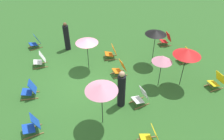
% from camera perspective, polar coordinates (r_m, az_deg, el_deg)
% --- Properties ---
extents(ground_plane, '(40.00, 40.00, 0.00)m').
position_cam_1_polar(ground_plane, '(10.55, -6.22, -3.38)').
color(ground_plane, '#2D6026').
extents(deckchair_0, '(0.54, 0.80, 0.83)m').
position_cam_1_polar(deckchair_0, '(10.79, 2.18, 0.39)').
color(deckchair_0, olive).
rests_on(deckchair_0, ground).
extents(deckchair_2, '(0.48, 0.76, 0.83)m').
position_cam_1_polar(deckchair_2, '(12.06, -18.83, 2.55)').
color(deckchair_2, olive).
rests_on(deckchair_2, ground).
extents(deckchair_3, '(0.68, 0.87, 0.83)m').
position_cam_1_polar(deckchair_3, '(13.94, -20.05, 7.12)').
color(deckchair_3, olive).
rests_on(deckchair_3, ground).
extents(deckchair_4, '(0.53, 0.79, 0.83)m').
position_cam_1_polar(deckchair_4, '(11.17, 26.43, -2.69)').
color(deckchair_4, olive).
rests_on(deckchair_4, ground).
extents(deckchair_5, '(0.57, 0.81, 0.83)m').
position_cam_1_polar(deckchair_5, '(8.71, -20.80, -13.83)').
color(deckchair_5, olive).
rests_on(deckchair_5, ground).
extents(deckchair_6, '(0.52, 0.79, 0.83)m').
position_cam_1_polar(deckchair_6, '(13.83, 14.41, 8.01)').
color(deckchair_6, olive).
rests_on(deckchair_6, ground).
extents(deckchair_7, '(0.59, 0.83, 0.83)m').
position_cam_1_polar(deckchair_7, '(12.08, -0.13, 4.79)').
color(deckchair_7, olive).
rests_on(deckchair_7, ground).
extents(deckchair_8, '(0.48, 0.76, 0.83)m').
position_cam_1_polar(deckchair_8, '(12.47, 19.28, 3.64)').
color(deckchair_8, olive).
rests_on(deckchair_8, ground).
extents(deckchair_9, '(0.58, 0.82, 0.83)m').
position_cam_1_polar(deckchair_9, '(10.23, -21.33, -5.04)').
color(deckchair_9, olive).
rests_on(deckchair_9, ground).
extents(deckchair_10, '(0.57, 0.82, 0.83)m').
position_cam_1_polar(deckchair_10, '(7.99, 10.46, -17.39)').
color(deckchair_10, olive).
rests_on(deckchair_10, ground).
extents(deckchair_12, '(0.60, 0.83, 0.83)m').
position_cam_1_polar(deckchair_12, '(9.28, 7.81, -7.24)').
color(deckchair_12, olive).
rests_on(deckchair_12, ground).
extents(umbrella_0, '(1.20, 1.20, 1.99)m').
position_cam_1_polar(umbrella_0, '(7.42, -2.90, -4.76)').
color(umbrella_0, black).
rests_on(umbrella_0, ground).
extents(umbrella_1, '(0.93, 0.93, 1.71)m').
position_cam_1_polar(umbrella_1, '(9.66, 13.47, 2.95)').
color(umbrella_1, black).
rests_on(umbrella_1, ground).
extents(umbrella_2, '(1.10, 1.10, 2.00)m').
position_cam_1_polar(umbrella_2, '(11.10, 11.78, 9.93)').
color(umbrella_2, black).
rests_on(umbrella_2, ground).
extents(umbrella_3, '(1.23, 1.23, 2.03)m').
position_cam_1_polar(umbrella_3, '(9.85, 19.73, 4.56)').
color(umbrella_3, black).
rests_on(umbrella_3, ground).
extents(umbrella_4, '(1.15, 1.15, 1.76)m').
position_cam_1_polar(umbrella_4, '(10.66, -6.85, 7.81)').
color(umbrella_4, black).
rests_on(umbrella_4, ground).
extents(person_0, '(0.39, 0.39, 1.76)m').
position_cam_1_polar(person_0, '(12.99, -12.17, 8.68)').
color(person_0, black).
rests_on(person_0, ground).
extents(person_1, '(0.47, 0.47, 1.81)m').
position_cam_1_polar(person_1, '(8.82, 2.57, -5.41)').
color(person_1, black).
rests_on(person_1, ground).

